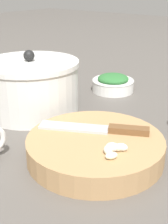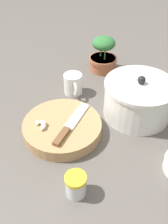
{
  "view_description": "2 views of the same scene",
  "coord_description": "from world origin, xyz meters",
  "px_view_note": "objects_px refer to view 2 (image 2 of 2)",
  "views": [
    {
      "loc": [
        -0.45,
        -0.39,
        0.32
      ],
      "look_at": [
        -0.01,
        -0.04,
        0.08
      ],
      "focal_mm": 50.0,
      "sensor_mm": 36.0,
      "label": 1
    },
    {
      "loc": [
        0.51,
        -0.4,
        0.61
      ],
      "look_at": [
        0.01,
        -0.01,
        0.08
      ],
      "focal_mm": 40.0,
      "sensor_mm": 36.0,
      "label": 2
    }
  ],
  "objects_px": {
    "spice_jar": "(76,185)",
    "garlic_cloves": "(42,124)",
    "cutting_board": "(62,127)",
    "potted_herb": "(103,56)",
    "chef_knife": "(70,125)",
    "coffee_mug": "(73,84)",
    "stock_pot": "(138,99)"
  },
  "relations": [
    {
      "from": "coffee_mug",
      "to": "stock_pot",
      "type": "distance_m",
      "value": 0.27
    },
    {
      "from": "potted_herb",
      "to": "coffee_mug",
      "type": "bearing_deg",
      "value": -73.11
    },
    {
      "from": "spice_jar",
      "to": "cutting_board",
      "type": "bearing_deg",
      "value": 154.49
    },
    {
      "from": "spice_jar",
      "to": "stock_pot",
      "type": "bearing_deg",
      "value": 109.03
    },
    {
      "from": "garlic_cloves",
      "to": "spice_jar",
      "type": "bearing_deg",
      "value": -10.35
    },
    {
      "from": "coffee_mug",
      "to": "stock_pot",
      "type": "bearing_deg",
      "value": 22.97
    },
    {
      "from": "chef_knife",
      "to": "coffee_mug",
      "type": "distance_m",
      "value": 0.25
    },
    {
      "from": "stock_pot",
      "to": "coffee_mug",
      "type": "bearing_deg",
      "value": -157.03
    },
    {
      "from": "chef_knife",
      "to": "spice_jar",
      "type": "bearing_deg",
      "value": -59.03
    },
    {
      "from": "cutting_board",
      "to": "coffee_mug",
      "type": "relative_size",
      "value": 2.6
    },
    {
      "from": "cutting_board",
      "to": "chef_knife",
      "type": "height_order",
      "value": "chef_knife"
    },
    {
      "from": "chef_knife",
      "to": "coffee_mug",
      "type": "xyz_separation_m",
      "value": [
        -0.19,
        0.16,
        -0.01
      ]
    },
    {
      "from": "coffee_mug",
      "to": "cutting_board",
      "type": "bearing_deg",
      "value": -45.34
    },
    {
      "from": "chef_knife",
      "to": "garlic_cloves",
      "type": "distance_m",
      "value": 0.09
    },
    {
      "from": "cutting_board",
      "to": "potted_herb",
      "type": "bearing_deg",
      "value": 120.95
    },
    {
      "from": "garlic_cloves",
      "to": "coffee_mug",
      "type": "distance_m",
      "value": 0.26
    },
    {
      "from": "spice_jar",
      "to": "garlic_cloves",
      "type": "bearing_deg",
      "value": 169.65
    },
    {
      "from": "cutting_board",
      "to": "stock_pot",
      "type": "height_order",
      "value": "stock_pot"
    },
    {
      "from": "chef_knife",
      "to": "potted_herb",
      "type": "relative_size",
      "value": 1.29
    },
    {
      "from": "garlic_cloves",
      "to": "spice_jar",
      "type": "xyz_separation_m",
      "value": [
        0.24,
        -0.04,
        -0.01
      ]
    },
    {
      "from": "cutting_board",
      "to": "potted_herb",
      "type": "xyz_separation_m",
      "value": [
        -0.23,
        0.38,
        0.05
      ]
    },
    {
      "from": "spice_jar",
      "to": "potted_herb",
      "type": "bearing_deg",
      "value": 132.52
    },
    {
      "from": "stock_pot",
      "to": "potted_herb",
      "type": "height_order",
      "value": "same"
    },
    {
      "from": "chef_knife",
      "to": "potted_herb",
      "type": "distance_m",
      "value": 0.46
    },
    {
      "from": "chef_knife",
      "to": "coffee_mug",
      "type": "height_order",
      "value": "coffee_mug"
    },
    {
      "from": "cutting_board",
      "to": "potted_herb",
      "type": "height_order",
      "value": "potted_herb"
    },
    {
      "from": "garlic_cloves",
      "to": "stock_pot",
      "type": "bearing_deg",
      "value": 71.16
    },
    {
      "from": "coffee_mug",
      "to": "potted_herb",
      "type": "bearing_deg",
      "value": 106.89
    },
    {
      "from": "garlic_cloves",
      "to": "stock_pot",
      "type": "height_order",
      "value": "stock_pot"
    },
    {
      "from": "garlic_cloves",
      "to": "stock_pot",
      "type": "xyz_separation_m",
      "value": [
        0.11,
        0.33,
        0.02
      ]
    },
    {
      "from": "cutting_board",
      "to": "chef_knife",
      "type": "bearing_deg",
      "value": 19.13
    },
    {
      "from": "spice_jar",
      "to": "coffee_mug",
      "type": "relative_size",
      "value": 0.69
    }
  ]
}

